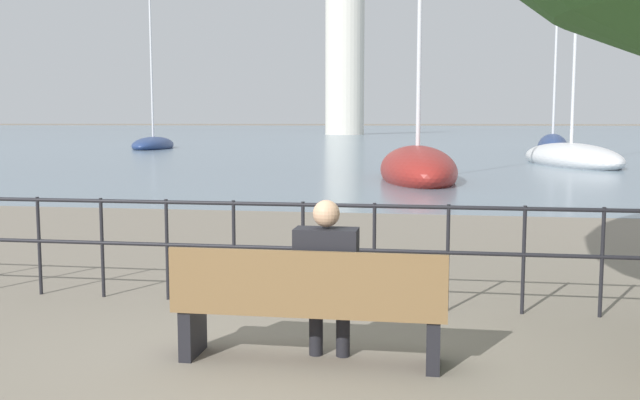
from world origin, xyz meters
The scene contains 10 objects.
ground_plane centered at (0.00, 0.00, 0.00)m, with size 1000.00×1000.00×0.00m, color gray.
harbor_water centered at (0.00, 158.96, 0.00)m, with size 600.00×300.00×0.01m.
park_bench centered at (0.00, -0.07, 0.44)m, with size 2.08×0.45×0.90m.
seated_person_left centered at (0.13, 0.01, 0.69)m, with size 0.48×0.35×1.26m.
promenade_railing centered at (0.00, 1.66, 0.69)m, with size 12.18×0.04×1.05m.
sailboat_1 centered at (7.52, 36.33, 0.39)m, with size 2.49×7.32×11.72m.
sailboat_2 centered at (-17.95, 40.97, 0.28)m, with size 3.55×7.41×10.83m.
sailboat_3 centered at (0.43, 17.44, 0.34)m, with size 3.15×7.10×8.93m.
sailboat_4 centered at (6.73, 26.52, 0.31)m, with size 4.37×8.54×12.46m.
harbor_lighthouse centered at (-11.42, 94.08, 10.68)m, with size 5.40×5.40×22.96m.
Camera 1 is at (0.92, -5.26, 1.84)m, focal length 40.00 mm.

